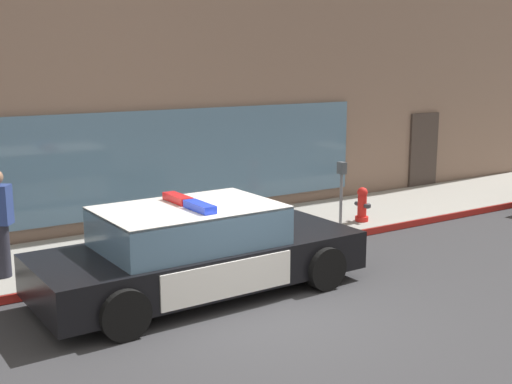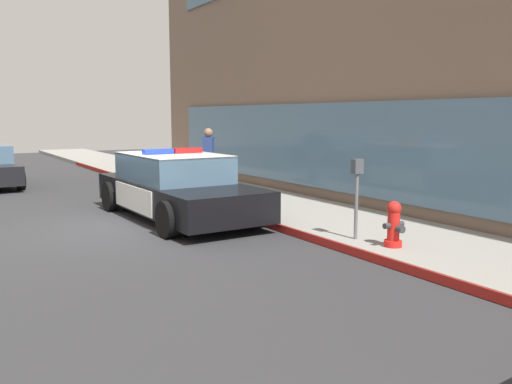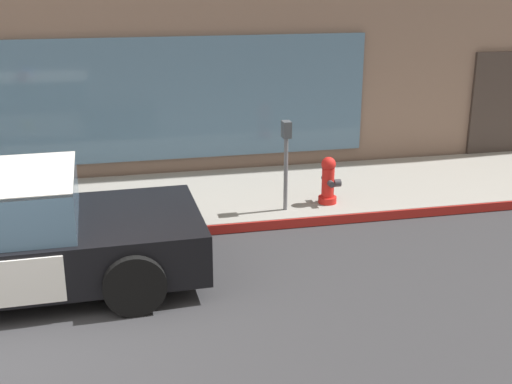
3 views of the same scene
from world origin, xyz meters
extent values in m
cube|color=gray|center=(0.00, 3.79, 0.07)|extent=(48.00, 2.66, 0.15)
cube|color=maroon|center=(0.00, 2.44, 0.08)|extent=(28.80, 0.04, 0.14)
cube|color=#382D28|center=(8.46, 5.14, 1.05)|extent=(1.00, 0.08, 2.10)
cube|color=silver|center=(1.28, 1.37, 0.67)|extent=(1.75, 1.90, 0.05)
cylinder|color=black|center=(1.31, 2.32, 0.34)|extent=(0.68, 0.23, 0.68)
cylinder|color=black|center=(1.35, 0.43, 0.34)|extent=(0.68, 0.23, 0.68)
cylinder|color=red|center=(4.37, 2.98, 0.20)|extent=(0.28, 0.28, 0.10)
cylinder|color=red|center=(4.37, 2.98, 0.47)|extent=(0.19, 0.19, 0.45)
sphere|color=red|center=(4.37, 2.98, 0.77)|extent=(0.22, 0.22, 0.22)
cylinder|color=#333338|center=(4.37, 2.98, 0.84)|extent=(0.06, 0.06, 0.05)
cylinder|color=#333338|center=(4.37, 2.84, 0.50)|extent=(0.09, 0.10, 0.09)
cylinder|color=#333338|center=(4.37, 3.13, 0.50)|extent=(0.09, 0.10, 0.09)
cylinder|color=#333338|center=(4.52, 2.98, 0.46)|extent=(0.10, 0.12, 0.12)
cylinder|color=slate|center=(3.67, 2.83, 0.70)|extent=(0.06, 0.06, 1.10)
cube|color=#474C51|center=(3.67, 2.83, 1.37)|extent=(0.12, 0.18, 0.24)
camera|label=1|loc=(-4.81, -7.16, 3.52)|focal=46.20mm
camera|label=2|loc=(10.33, -3.16, 2.20)|focal=37.82mm
camera|label=3|loc=(1.23, -6.00, 3.49)|focal=45.86mm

